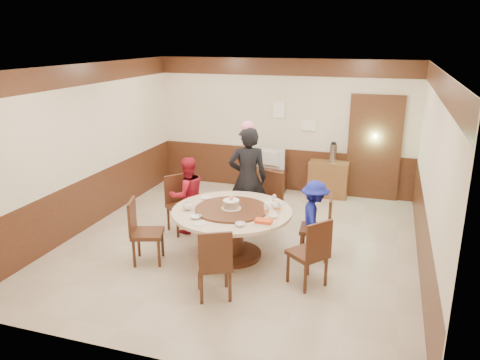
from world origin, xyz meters
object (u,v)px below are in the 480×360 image
(television, at_px, (266,158))
(thermos, at_px, (333,153))
(person_blue, at_px, (314,218))
(person_standing, at_px, (248,179))
(person_red, at_px, (187,195))
(banquet_table, at_px, (232,223))
(birthday_cake, at_px, (231,204))
(shrimp_platter, at_px, (264,222))
(side_cabinet, at_px, (328,179))
(tv_stand, at_px, (266,180))

(television, distance_m, thermos, 1.42)
(person_blue, relative_size, thermos, 3.07)
(person_standing, distance_m, person_blue, 1.44)
(person_standing, bearing_deg, person_red, 4.61)
(banquet_table, distance_m, birthday_cake, 0.32)
(shrimp_platter, xyz_separation_m, side_cabinet, (0.42, 3.64, -0.40))
(person_blue, distance_m, thermos, 2.81)
(person_red, distance_m, person_blue, 2.19)
(birthday_cake, bearing_deg, person_red, 145.84)
(person_standing, distance_m, side_cabinet, 2.48)
(shrimp_platter, relative_size, side_cabinet, 0.38)
(person_red, distance_m, tv_stand, 2.69)
(banquet_table, height_order, shrimp_platter, shrimp_platter)
(banquet_table, height_order, thermos, thermos)
(birthday_cake, xyz_separation_m, side_cabinet, (1.02, 3.28, -0.47))
(television, bearing_deg, person_standing, 107.34)
(person_red, bearing_deg, person_blue, 129.95)
(side_cabinet, bearing_deg, thermos, 0.00)
(birthday_cake, height_order, thermos, thermos)
(person_red, distance_m, birthday_cake, 1.25)
(person_red, bearing_deg, television, -150.23)
(birthday_cake, height_order, side_cabinet, birthday_cake)
(tv_stand, distance_m, side_cabinet, 1.34)
(banquet_table, bearing_deg, person_blue, 22.19)
(birthday_cake, relative_size, tv_stand, 0.35)
(tv_stand, xyz_separation_m, television, (0.00, 0.00, 0.48))
(side_cabinet, bearing_deg, person_blue, -86.93)
(person_red, relative_size, birthday_cake, 4.46)
(television, bearing_deg, thermos, -167.68)
(person_red, height_order, birthday_cake, person_red)
(birthday_cake, bearing_deg, television, 95.59)
(thermos, bearing_deg, shrimp_platter, -97.68)
(banquet_table, height_order, birthday_cake, birthday_cake)
(birthday_cake, height_order, television, birthday_cake)
(person_standing, relative_size, person_red, 1.38)
(person_red, distance_m, television, 2.66)
(banquet_table, xyz_separation_m, side_cabinet, (1.01, 3.26, -0.16))
(thermos, bearing_deg, birthday_cake, -108.34)
(person_red, distance_m, thermos, 3.35)
(birthday_cake, bearing_deg, person_blue, 23.04)
(tv_stand, xyz_separation_m, thermos, (1.41, 0.03, 0.69))
(birthday_cake, distance_m, side_cabinet, 3.47)
(person_standing, bearing_deg, birthday_cake, 74.00)
(banquet_table, height_order, side_cabinet, banquet_table)
(banquet_table, bearing_deg, television, 95.66)
(birthday_cake, height_order, tv_stand, birthday_cake)
(person_blue, relative_size, side_cabinet, 1.46)
(banquet_table, bearing_deg, person_standing, 94.55)
(side_cabinet, distance_m, thermos, 0.57)
(tv_stand, relative_size, thermos, 2.24)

